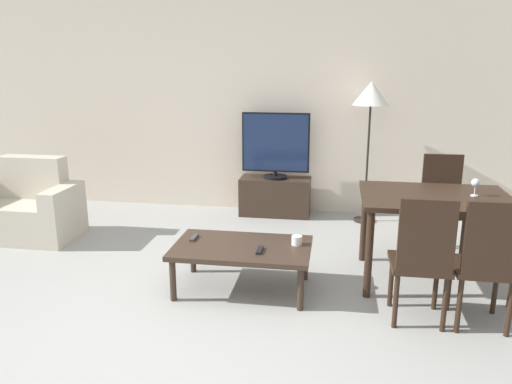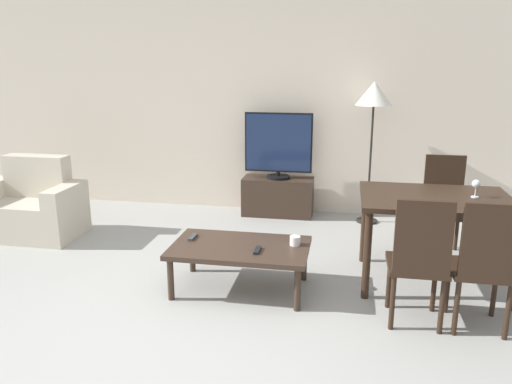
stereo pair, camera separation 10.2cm
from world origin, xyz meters
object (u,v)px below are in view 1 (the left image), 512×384
Objects in this scene: dining_table at (435,206)px; cup_white_near at (297,240)px; dining_chair_near at (422,256)px; floor_lamp at (371,99)px; remote_primary at (194,238)px; tv_stand at (275,196)px; tv at (276,146)px; wine_glass_left at (476,184)px; coffee_table at (242,250)px; armchair at (27,210)px; remote_secondary at (260,250)px; dining_chair_far at (442,200)px; dining_chair_near_right at (486,260)px.

cup_white_near is at bearing -163.93° from dining_table.
floor_lamp reaches higher than dining_chair_near.
remote_primary is at bearing 165.75° from dining_chair_near.
tv_stand is 0.52× the size of floor_lamp.
wine_glass_left is at bearing -42.28° from tv.
tv_stand is at bearing 77.61° from remote_primary.
wine_glass_left is (1.83, 0.43, 0.52)m from coffee_table.
cup_white_near is at bearing -78.19° from tv.
dining_table is 2.00m from remote_primary.
armchair reaches higher than remote_secondary.
armchair is 0.89× the size of dining_table.
tv_stand is at bearing 101.80° from cup_white_near.
armchair is at bearing 164.57° from cup_white_near.
remote_secondary is 1.82m from wine_glass_left.
coffee_table is at bearing 165.23° from dining_chair_near.
remote_secondary is at bearing -18.61° from remote_primary.
coffee_table is 7.31× the size of remote_secondary.
remote_secondary is at bearing -141.41° from dining_chair_far.
coffee_table is at bearing -19.82° from armchair.
cup_white_near is (-1.31, -1.07, -0.10)m from dining_chair_far.
coffee_table is at bearing 168.66° from dining_chair_near_right.
tv reaches higher than remote_secondary.
armchair is 2.19m from remote_primary.
armchair is at bearing 159.33° from remote_secondary.
cup_white_near is at bearing -78.20° from tv_stand.
floor_lamp is at bearing 106.14° from dining_table.
coffee_table is 1.62m from dining_table.
dining_table reaches higher than tv_stand.
cup_white_near is (2.90, -0.80, 0.12)m from armchair.
dining_chair_near_right is (0.42, 0.00, 0.00)m from dining_chair_near.
dining_chair_near is at bearing 180.00° from dining_chair_near_right.
dining_chair_near is at bearing -26.15° from cup_white_near.
remote_secondary is at bearing -159.72° from dining_table.
floor_lamp is (-0.46, 1.59, 0.75)m from dining_table.
wine_glass_left is (1.82, -1.65, 0.01)m from tv.
dining_chair_near_right is at bearing -96.54° from wine_glass_left.
tv is at bearing 77.60° from remote_primary.
remote_primary is at bearing -102.40° from tv.
remote_secondary is (-1.17, 0.25, -0.13)m from dining_chair_near.
dining_chair_near is at bearing -61.72° from tv.
dining_chair_near reaches higher than cup_white_near.
dining_chair_far is at bearing 74.56° from dining_table.
remote_primary is 1.77× the size of cup_white_near.
tv reaches higher than wine_glass_left.
tv_stand reaches higher than coffee_table.
tv_stand is 3.00m from dining_chair_near_right.
armchair is at bearing 160.18° from coffee_table.
armchair is 2.81m from remote_secondary.
tv_stand is at bearing 132.06° from dining_table.
remote_primary is (2.04, -0.79, 0.09)m from armchair.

